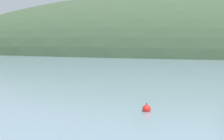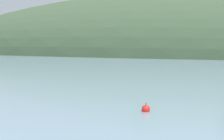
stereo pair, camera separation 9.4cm
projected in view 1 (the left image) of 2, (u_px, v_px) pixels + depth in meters
far_shoreline_hill at (191, 55)px, 82.55m from camera, size 150.00×36.00×35.26m
mooring_buoy_inner at (147, 109)px, 17.70m from camera, size 0.44×0.44×0.54m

